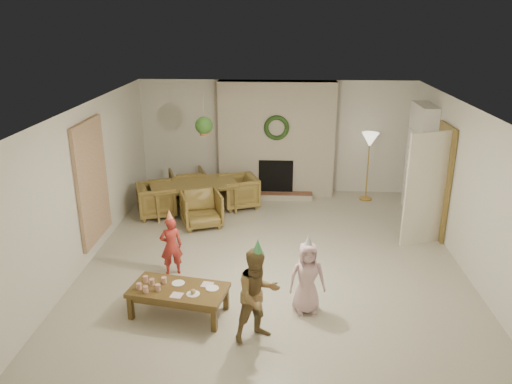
# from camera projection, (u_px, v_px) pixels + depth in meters

# --- Properties ---
(floor) EXTENTS (7.00, 7.00, 0.00)m
(floor) POSITION_uv_depth(u_px,v_px,m) (273.00, 261.00, 8.17)
(floor) COLOR #B7B29E
(floor) RESTS_ON ground
(ceiling) EXTENTS (7.00, 7.00, 0.00)m
(ceiling) POSITION_uv_depth(u_px,v_px,m) (275.00, 109.00, 7.33)
(ceiling) COLOR white
(ceiling) RESTS_ON wall_back
(wall_back) EXTENTS (7.00, 0.00, 7.00)m
(wall_back) POSITION_uv_depth(u_px,v_px,m) (277.00, 137.00, 11.04)
(wall_back) COLOR silver
(wall_back) RESTS_ON floor
(wall_front) EXTENTS (7.00, 0.00, 7.00)m
(wall_front) POSITION_uv_depth(u_px,v_px,m) (267.00, 317.00, 4.46)
(wall_front) COLOR silver
(wall_front) RESTS_ON floor
(wall_left) EXTENTS (0.00, 7.00, 7.00)m
(wall_left) POSITION_uv_depth(u_px,v_px,m) (85.00, 186.00, 7.89)
(wall_left) COLOR silver
(wall_left) RESTS_ON floor
(wall_right) EXTENTS (0.00, 7.00, 7.00)m
(wall_right) POSITION_uv_depth(u_px,v_px,m) (470.00, 192.00, 7.61)
(wall_right) COLOR silver
(wall_right) RESTS_ON floor
(fireplace_mass) EXTENTS (2.50, 0.40, 2.50)m
(fireplace_mass) POSITION_uv_depth(u_px,v_px,m) (276.00, 139.00, 10.85)
(fireplace_mass) COLOR #4E1416
(fireplace_mass) RESTS_ON floor
(fireplace_hearth) EXTENTS (1.60, 0.30, 0.12)m
(fireplace_hearth) POSITION_uv_depth(u_px,v_px,m) (276.00, 196.00, 10.92)
(fireplace_hearth) COLOR brown
(fireplace_hearth) RESTS_ON floor
(fireplace_firebox) EXTENTS (0.75, 0.12, 0.75)m
(fireplace_firebox) POSITION_uv_depth(u_px,v_px,m) (276.00, 177.00, 10.95)
(fireplace_firebox) COLOR black
(fireplace_firebox) RESTS_ON floor
(fireplace_wreath) EXTENTS (0.54, 0.10, 0.54)m
(fireplace_wreath) POSITION_uv_depth(u_px,v_px,m) (277.00, 128.00, 10.54)
(fireplace_wreath) COLOR #1B3815
(fireplace_wreath) RESTS_ON fireplace_mass
(floor_lamp_base) EXTENTS (0.28, 0.28, 0.03)m
(floor_lamp_base) POSITION_uv_depth(u_px,v_px,m) (365.00, 198.00, 10.89)
(floor_lamp_base) COLOR gold
(floor_lamp_base) RESTS_ON floor
(floor_lamp_post) EXTENTS (0.03, 0.03, 1.33)m
(floor_lamp_post) POSITION_uv_depth(u_px,v_px,m) (368.00, 169.00, 10.67)
(floor_lamp_post) COLOR gold
(floor_lamp_post) RESTS_ON floor
(floor_lamp_shade) EXTENTS (0.36, 0.36, 0.30)m
(floor_lamp_shade) POSITION_uv_depth(u_px,v_px,m) (370.00, 140.00, 10.45)
(floor_lamp_shade) COLOR beige
(floor_lamp_shade) RESTS_ON floor_lamp_post
(bookshelf_carcass) EXTENTS (0.30, 1.00, 2.20)m
(bookshelf_carcass) POSITION_uv_depth(u_px,v_px,m) (419.00, 160.00, 9.83)
(bookshelf_carcass) COLOR white
(bookshelf_carcass) RESTS_ON floor
(bookshelf_shelf_a) EXTENTS (0.30, 0.92, 0.03)m
(bookshelf_shelf_a) POSITION_uv_depth(u_px,v_px,m) (415.00, 191.00, 10.05)
(bookshelf_shelf_a) COLOR white
(bookshelf_shelf_a) RESTS_ON bookshelf_carcass
(bookshelf_shelf_b) EXTENTS (0.30, 0.92, 0.03)m
(bookshelf_shelf_b) POSITION_uv_depth(u_px,v_px,m) (417.00, 172.00, 9.91)
(bookshelf_shelf_b) COLOR white
(bookshelf_shelf_b) RESTS_ON bookshelf_carcass
(bookshelf_shelf_c) EXTENTS (0.30, 0.92, 0.03)m
(bookshelf_shelf_c) POSITION_uv_depth(u_px,v_px,m) (419.00, 153.00, 9.78)
(bookshelf_shelf_c) COLOR white
(bookshelf_shelf_c) RESTS_ON bookshelf_carcass
(bookshelf_shelf_d) EXTENTS (0.30, 0.92, 0.03)m
(bookshelf_shelf_d) POSITION_uv_depth(u_px,v_px,m) (421.00, 133.00, 9.64)
(bookshelf_shelf_d) COLOR white
(bookshelf_shelf_d) RESTS_ON bookshelf_carcass
(books_row_lower) EXTENTS (0.20, 0.40, 0.24)m
(books_row_lower) POSITION_uv_depth(u_px,v_px,m) (416.00, 187.00, 9.86)
(books_row_lower) COLOR #AC1F34
(books_row_lower) RESTS_ON bookshelf_shelf_a
(books_row_mid) EXTENTS (0.20, 0.44, 0.24)m
(books_row_mid) POSITION_uv_depth(u_px,v_px,m) (416.00, 165.00, 9.91)
(books_row_mid) COLOR #294998
(books_row_mid) RESTS_ON bookshelf_shelf_b
(books_row_upper) EXTENTS (0.20, 0.36, 0.22)m
(books_row_upper) POSITION_uv_depth(u_px,v_px,m) (420.00, 148.00, 9.64)
(books_row_upper) COLOR #AF9725
(books_row_upper) RESTS_ON bookshelf_shelf_c
(door_frame) EXTENTS (0.05, 0.86, 2.04)m
(door_frame) POSITION_uv_depth(u_px,v_px,m) (442.00, 182.00, 8.81)
(door_frame) COLOR olive
(door_frame) RESTS_ON floor
(door_leaf) EXTENTS (0.77, 0.32, 2.00)m
(door_leaf) POSITION_uv_depth(u_px,v_px,m) (426.00, 189.00, 8.48)
(door_leaf) COLOR beige
(door_leaf) RESTS_ON floor
(curtain_panel) EXTENTS (0.06, 1.20, 2.00)m
(curtain_panel) POSITION_uv_depth(u_px,v_px,m) (92.00, 182.00, 8.08)
(curtain_panel) COLOR #C6AF8C
(curtain_panel) RESTS_ON wall_left
(dining_table) EXTENTS (1.95, 1.49, 0.60)m
(dining_table) POSITION_uv_depth(u_px,v_px,m) (194.00, 198.00, 10.12)
(dining_table) COLOR olive
(dining_table) RESTS_ON floor
(dining_chair_near) EXTENTS (0.92, 0.94, 0.67)m
(dining_chair_near) POSITION_uv_depth(u_px,v_px,m) (202.00, 209.00, 9.43)
(dining_chair_near) COLOR olive
(dining_chair_near) RESTS_ON floor
(dining_chair_far) EXTENTS (0.92, 0.94, 0.67)m
(dining_chair_far) POSITION_uv_depth(u_px,v_px,m) (188.00, 185.00, 10.79)
(dining_chair_far) COLOR olive
(dining_chair_far) RESTS_ON floor
(dining_chair_left) EXTENTS (0.94, 0.92, 0.67)m
(dining_chair_left) POSITION_uv_depth(u_px,v_px,m) (157.00, 200.00, 9.89)
(dining_chair_left) COLOR olive
(dining_chair_left) RESTS_ON floor
(dining_chair_right) EXTENTS (0.94, 0.92, 0.67)m
(dining_chair_right) POSITION_uv_depth(u_px,v_px,m) (239.00, 192.00, 10.37)
(dining_chair_right) COLOR olive
(dining_chair_right) RESTS_ON floor
(hanging_plant_cord) EXTENTS (0.01, 0.01, 0.70)m
(hanging_plant_cord) POSITION_uv_depth(u_px,v_px,m) (203.00, 113.00, 8.92)
(hanging_plant_cord) COLOR tan
(hanging_plant_cord) RESTS_ON ceiling
(hanging_plant_pot) EXTENTS (0.16, 0.16, 0.12)m
(hanging_plant_pot) POSITION_uv_depth(u_px,v_px,m) (204.00, 132.00, 9.04)
(hanging_plant_pot) COLOR brown
(hanging_plant_pot) RESTS_ON hanging_plant_cord
(hanging_plant_foliage) EXTENTS (0.32, 0.32, 0.32)m
(hanging_plant_foliage) POSITION_uv_depth(u_px,v_px,m) (204.00, 125.00, 9.00)
(hanging_plant_foliage) COLOR #224918
(hanging_plant_foliage) RESTS_ON hanging_plant_pot
(coffee_table_top) EXTENTS (1.37, 0.86, 0.06)m
(coffee_table_top) POSITION_uv_depth(u_px,v_px,m) (178.00, 290.00, 6.60)
(coffee_table_top) COLOR brown
(coffee_table_top) RESTS_ON floor
(coffee_table_apron) EXTENTS (1.26, 0.75, 0.08)m
(coffee_table_apron) POSITION_uv_depth(u_px,v_px,m) (179.00, 295.00, 6.62)
(coffee_table_apron) COLOR brown
(coffee_table_apron) RESTS_ON floor
(coffee_leg_fl) EXTENTS (0.08, 0.08, 0.33)m
(coffee_leg_fl) POSITION_uv_depth(u_px,v_px,m) (131.00, 308.00, 6.56)
(coffee_leg_fl) COLOR brown
(coffee_leg_fl) RESTS_ON floor
(coffee_leg_fr) EXTENTS (0.08, 0.08, 0.33)m
(coffee_leg_fr) POSITION_uv_depth(u_px,v_px,m) (214.00, 320.00, 6.30)
(coffee_leg_fr) COLOR brown
(coffee_leg_fr) RESTS_ON floor
(coffee_leg_bl) EXTENTS (0.08, 0.08, 0.33)m
(coffee_leg_bl) POSITION_uv_depth(u_px,v_px,m) (148.00, 288.00, 7.03)
(coffee_leg_bl) COLOR brown
(coffee_leg_bl) RESTS_ON floor
(coffee_leg_br) EXTENTS (0.08, 0.08, 0.33)m
(coffee_leg_br) POSITION_uv_depth(u_px,v_px,m) (226.00, 298.00, 6.77)
(coffee_leg_br) COLOR brown
(coffee_leg_br) RESTS_ON floor
(cup_a) EXTENTS (0.08, 0.08, 0.09)m
(cup_a) POSITION_uv_depth(u_px,v_px,m) (139.00, 286.00, 6.55)
(cup_a) COLOR silver
(cup_a) RESTS_ON coffee_table_top
(cup_b) EXTENTS (0.08, 0.08, 0.09)m
(cup_b) POSITION_uv_depth(u_px,v_px,m) (146.00, 279.00, 6.73)
(cup_b) COLOR silver
(cup_b) RESTS_ON coffee_table_top
(cup_c) EXTENTS (0.08, 0.08, 0.09)m
(cup_c) POSITION_uv_depth(u_px,v_px,m) (146.00, 289.00, 6.48)
(cup_c) COLOR silver
(cup_c) RESTS_ON coffee_table_top
(cup_d) EXTENTS (0.08, 0.08, 0.09)m
(cup_d) POSITION_uv_depth(u_px,v_px,m) (152.00, 282.00, 6.66)
(cup_d) COLOR silver
(cup_d) RESTS_ON coffee_table_top
(cup_e) EXTENTS (0.08, 0.08, 0.09)m
(cup_e) POSITION_uv_depth(u_px,v_px,m) (158.00, 287.00, 6.52)
(cup_e) COLOR silver
(cup_e) RESTS_ON coffee_table_top
(cup_f) EXTENTS (0.08, 0.08, 0.09)m
(cup_f) POSITION_uv_depth(u_px,v_px,m) (164.00, 280.00, 6.70)
(cup_f) COLOR silver
(cup_f) RESTS_ON coffee_table_top
(plate_a) EXTENTS (0.21, 0.21, 0.01)m
(plate_a) POSITION_uv_depth(u_px,v_px,m) (178.00, 283.00, 6.71)
(plate_a) COLOR white
(plate_a) RESTS_ON coffee_table_top
(plate_b) EXTENTS (0.21, 0.21, 0.01)m
(plate_b) POSITION_uv_depth(u_px,v_px,m) (193.00, 294.00, 6.44)
(plate_b) COLOR white
(plate_b) RESTS_ON coffee_table_top
(plate_c) EXTENTS (0.21, 0.21, 0.01)m
(plate_c) POSITION_uv_depth(u_px,v_px,m) (212.00, 288.00, 6.58)
(plate_c) COLOR white
(plate_c) RESTS_ON coffee_table_top
(food_scoop) EXTENTS (0.08, 0.08, 0.07)m
(food_scoop) POSITION_uv_depth(u_px,v_px,m) (193.00, 291.00, 6.43)
(food_scoop) COLOR tan
(food_scoop) RESTS_ON plate_b
(napkin_left) EXTENTS (0.17, 0.17, 0.01)m
(napkin_left) POSITION_uv_depth(u_px,v_px,m) (177.00, 295.00, 6.42)
(napkin_left) COLOR #E0A5BC
(napkin_left) RESTS_ON coffee_table_top
(napkin_right) EXTENTS (0.17, 0.17, 0.01)m
(napkin_right) POSITION_uv_depth(u_px,v_px,m) (207.00, 284.00, 6.67)
(napkin_right) COLOR #E0A5BC
(napkin_right) RESTS_ON coffee_table_top
(child_red) EXTENTS (0.40, 0.33, 0.94)m
(child_red) POSITION_uv_depth(u_px,v_px,m) (171.00, 246.00, 7.61)
(child_red) COLOR #A02922
(child_red) RESTS_ON floor
(party_hat_red) EXTENTS (0.13, 0.13, 0.18)m
(party_hat_red) POSITION_uv_depth(u_px,v_px,m) (169.00, 215.00, 7.44)
(party_hat_red) COLOR #E3BA4B
(party_hat_red) RESTS_ON child_red
(child_plaid) EXTENTS (0.74, 0.69, 1.21)m
(child_plaid) POSITION_uv_depth(u_px,v_px,m) (258.00, 295.00, 6.02)
(child_plaid) COLOR #9B442A
(child_plaid) RESTS_ON floor
(party_hat_plaid) EXTENTS (0.17, 0.17, 0.20)m
(party_hat_plaid) POSITION_uv_depth(u_px,v_px,m) (258.00, 247.00, 5.80)
(party_hat_plaid) COLOR #439E58
(party_hat_plaid) RESTS_ON child_plaid
(child_pink) EXTENTS (0.53, 0.39, 1.01)m
(child_pink) POSITION_uv_depth(u_px,v_px,m) (307.00, 278.00, 6.63)
(child_pink) COLOR beige
(child_pink) RESTS_ON floor
(party_hat_pink) EXTENTS (0.13, 0.13, 0.18)m
(party_hat_pink) POSITION_uv_depth(u_px,v_px,m) (309.00, 241.00, 6.44)
(party_hat_pink) COLOR silver
(party_hat_pink) RESTS_ON child_pink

